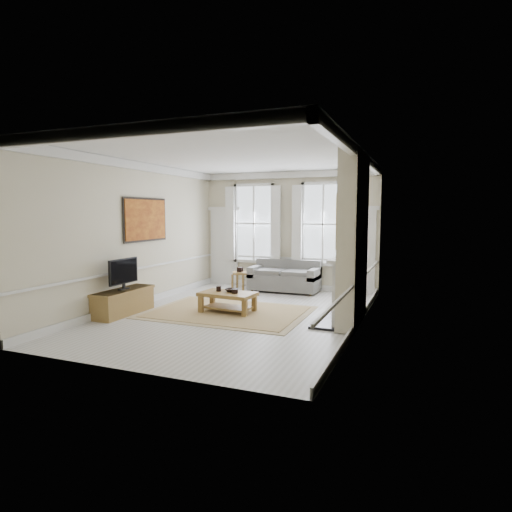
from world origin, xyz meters
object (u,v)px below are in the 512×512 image
at_px(tv_stand, 124,302).
at_px(coffee_table, 228,296).
at_px(side_table, 240,276).
at_px(sofa, 285,278).

bearing_deg(tv_stand, coffee_table, 25.82).
bearing_deg(side_table, sofa, 9.68).
bearing_deg(coffee_table, sofa, 87.28).
distance_m(sofa, coffee_table, 3.01).
bearing_deg(sofa, coffee_table, -97.13).
xyz_separation_m(sofa, side_table, (-1.30, -0.22, 0.04)).
distance_m(side_table, coffee_table, 2.92).
bearing_deg(sofa, side_table, -170.32).
bearing_deg(tv_stand, sofa, 58.67).
relative_size(sofa, tv_stand, 1.26).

